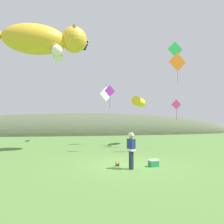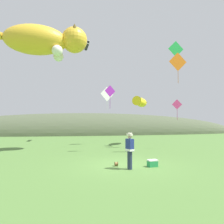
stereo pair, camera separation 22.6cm
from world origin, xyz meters
name	(u,v)px [view 1 (the left image)]	position (x,y,z in m)	size (l,w,h in m)	color
ground_plane	(126,165)	(0.00, 0.00, 0.00)	(120.00, 120.00, 0.00)	#517A38
distant_hill_ridge	(89,134)	(0.00, 27.54, 0.00)	(60.95, 10.37, 7.92)	#4C563D
festival_attendant	(131,150)	(0.03, -0.86, 0.95)	(0.40, 0.49, 1.77)	#232D47
kite_spool	(117,164)	(-0.48, -0.05, 0.11)	(0.16, 0.22, 0.22)	olive
picnic_cooler	(154,163)	(1.33, -0.52, 0.18)	(0.53, 0.40, 0.36)	#268C4C
kite_giant_cat	(44,40)	(-5.15, 5.86, 8.77)	(9.03, 2.64, 2.74)	gold
kite_fish_windsock	(140,102)	(3.81, 8.90, 4.30)	(2.50, 3.36, 1.04)	yellow
kite_tube_streamer	(86,46)	(-1.45, 12.92, 11.32)	(0.57, 2.31, 0.44)	black
kite_diamond_pink	(176,105)	(5.91, 5.42, 3.78)	(0.87, 0.13, 1.78)	#E53F8C
kite_diamond_orange	(177,62)	(4.85, 3.20, 6.78)	(1.41, 0.03, 2.31)	orange
kite_diamond_green	(175,50)	(5.89, 5.42, 8.63)	(1.42, 0.04, 2.32)	green
kite_diamond_white	(106,94)	(0.43, 9.43, 5.11)	(1.39, 0.59, 2.40)	white
kite_diamond_violet	(110,91)	(-0.05, 4.61, 4.65)	(0.88, 0.32, 1.82)	purple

